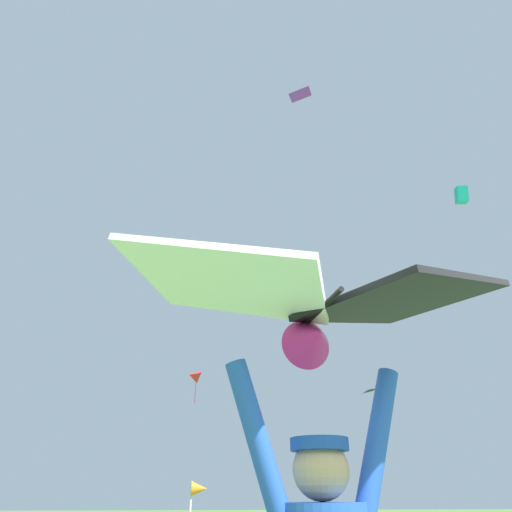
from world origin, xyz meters
TOP-DOWN VIEW (x-y plane):
  - held_stunt_kite at (-0.36, 0.13)m, footprint 1.86×1.07m
  - distant_kite_black_low_left at (11.19, 30.24)m, footprint 1.21×1.23m
  - distant_kite_teal_low_right at (10.00, 13.38)m, footprint 0.54×0.70m
  - distant_kite_red_mid_left at (-1.14, 30.25)m, footprint 1.38×1.42m
  - distant_kite_purple_high_left at (2.65, 11.83)m, footprint 1.15×1.11m
  - marker_flag at (-0.80, 7.24)m, footprint 0.30×0.24m

SIDE VIEW (x-z plane):
  - marker_flag at x=-0.80m, z-range 0.60..2.24m
  - held_stunt_kite at x=-0.36m, z-range 1.98..2.39m
  - distant_kite_black_low_left at x=11.19m, z-range 7.93..8.31m
  - distant_kite_red_mid_left at x=-1.14m, z-range 7.54..9.70m
  - distant_kite_teal_low_right at x=10.00m, z-range 12.63..13.45m
  - distant_kite_purple_high_left at x=2.65m, z-range 16.31..16.84m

